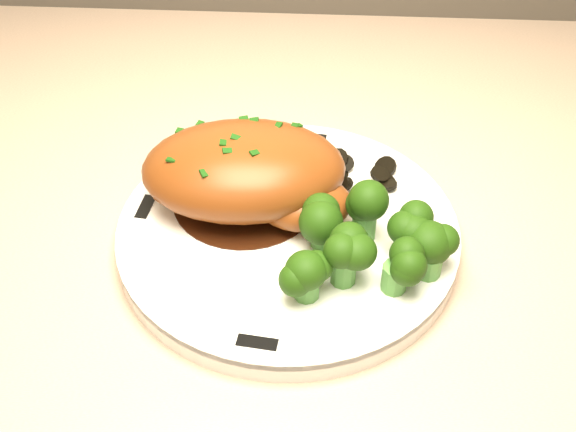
{
  "coord_description": "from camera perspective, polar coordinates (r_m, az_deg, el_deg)",
  "views": [
    {
      "loc": [
        0.28,
        1.18,
        1.32
      ],
      "look_at": [
        0.26,
        1.59,
        0.94
      ],
      "focal_mm": 45.0,
      "sensor_mm": 36.0,
      "label": 1
    }
  ],
  "objects": [
    {
      "name": "plate",
      "position": [
        0.57,
        -0.0,
        -1.39
      ],
      "size": [
        0.32,
        0.32,
        0.02
      ],
      "primitive_type": "cylinder",
      "rotation": [
        0.0,
        0.0,
        -0.23
      ],
      "color": "white",
      "rests_on": "counter"
    },
    {
      "name": "rim_accent_0",
      "position": [
        0.56,
        11.78,
        -2.12
      ],
      "size": [
        0.01,
        0.03,
        0.0
      ],
      "primitive_type": "cube",
      "rotation": [
        0.0,
        0.0,
        1.45
      ],
      "color": "black",
      "rests_on": "plate"
    },
    {
      "name": "rim_accent_1",
      "position": [
        0.65,
        1.82,
        6.25
      ],
      "size": [
        0.03,
        0.01,
        0.0
      ],
      "primitive_type": "cube",
      "rotation": [
        0.0,
        0.0,
        3.02
      ],
      "color": "black",
      "rests_on": "plate"
    },
    {
      "name": "rim_accent_2",
      "position": [
        0.59,
        -11.18,
        0.7
      ],
      "size": [
        0.01,
        0.03,
        0.0
      ],
      "primitive_type": "cube",
      "rotation": [
        0.0,
        0.0,
        4.59
      ],
      "color": "black",
      "rests_on": "plate"
    },
    {
      "name": "rim_accent_3",
      "position": [
        0.49,
        -2.45,
        -9.98
      ],
      "size": [
        0.03,
        0.01,
        0.0
      ],
      "primitive_type": "cube",
      "rotation": [
        0.0,
        0.0,
        6.16
      ],
      "color": "black",
      "rests_on": "plate"
    },
    {
      "name": "gravy_pool",
      "position": [
        0.59,
        -3.38,
        1.32
      ],
      "size": [
        0.12,
        0.12,
        0.0
      ],
      "primitive_type": "cylinder",
      "color": "black",
      "rests_on": "plate"
    },
    {
      "name": "chicken_breast",
      "position": [
        0.57,
        -2.96,
        3.38
      ],
      "size": [
        0.17,
        0.12,
        0.06
      ],
      "rotation": [
        0.0,
        0.0,
        0.08
      ],
      "color": "brown",
      "rests_on": "plate"
    },
    {
      "name": "mushroom_pile",
      "position": [
        0.6,
        4.24,
        2.4
      ],
      "size": [
        0.08,
        0.06,
        0.02
      ],
      "color": "black",
      "rests_on": "plate"
    },
    {
      "name": "broccoli_florets",
      "position": [
        0.52,
        6.34,
        -2.21
      ],
      "size": [
        0.12,
        0.09,
        0.04
      ],
      "rotation": [
        0.0,
        0.0,
        -0.01
      ],
      "color": "#53963F",
      "rests_on": "plate"
    }
  ]
}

